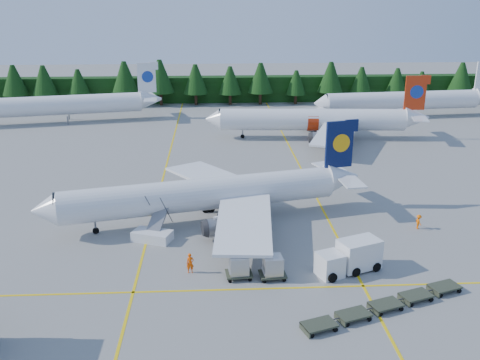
{
  "coord_description": "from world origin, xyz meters",
  "views": [
    {
      "loc": [
        -6.94,
        -46.59,
        23.98
      ],
      "look_at": [
        -3.82,
        13.0,
        3.5
      ],
      "focal_mm": 40.0,
      "sensor_mm": 36.0,
      "label": 1
    }
  ],
  "objects_px": {
    "airliner_red": "(309,120)",
    "airstairs": "(154,232)",
    "airliner_navy": "(196,196)",
    "service_truck": "(349,257)"
  },
  "relations": [
    {
      "from": "airliner_red",
      "to": "airstairs",
      "type": "distance_m",
      "value": 47.17
    },
    {
      "from": "airliner_navy",
      "to": "airstairs",
      "type": "relative_size",
      "value": 5.88
    },
    {
      "from": "airliner_red",
      "to": "airstairs",
      "type": "bearing_deg",
      "value": -115.89
    },
    {
      "from": "airliner_navy",
      "to": "service_truck",
      "type": "height_order",
      "value": "airliner_navy"
    },
    {
      "from": "airliner_navy",
      "to": "service_truck",
      "type": "bearing_deg",
      "value": -54.03
    },
    {
      "from": "airliner_navy",
      "to": "service_truck",
      "type": "distance_m",
      "value": 18.82
    },
    {
      "from": "airliner_navy",
      "to": "airstairs",
      "type": "bearing_deg",
      "value": -148.43
    },
    {
      "from": "airliner_navy",
      "to": "airliner_red",
      "type": "relative_size",
      "value": 0.92
    },
    {
      "from": "airliner_red",
      "to": "airliner_navy",
      "type": "bearing_deg",
      "value": -113.63
    },
    {
      "from": "airliner_navy",
      "to": "airliner_red",
      "type": "xyz_separation_m",
      "value": [
        19.0,
        36.56,
        0.21
      ]
    }
  ]
}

